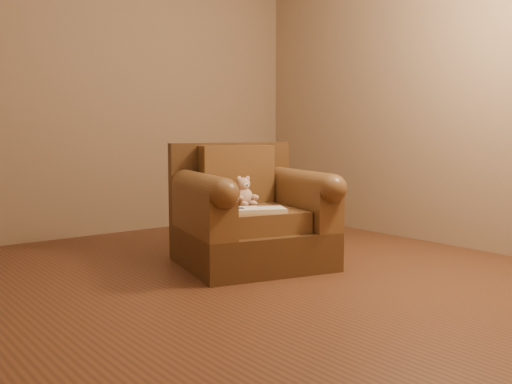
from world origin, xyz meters
TOP-DOWN VIEW (x-y plane):
  - floor at (0.00, 0.00)m, footprint 4.00×4.00m
  - armchair at (0.36, 0.31)m, footprint 1.09×1.06m
  - teddy_bear at (0.38, 0.39)m, footprint 0.15×0.17m
  - guidebook at (0.26, 0.09)m, footprint 0.39×0.33m
  - side_table at (1.21, 0.90)m, footprint 0.37×0.37m

SIDE VIEW (x-z plane):
  - floor at x=0.00m, z-range 0.00..0.00m
  - side_table at x=1.21m, z-range 0.02..0.54m
  - armchair at x=0.36m, z-range -0.09..0.73m
  - guidebook at x=0.26m, z-range 0.39..0.42m
  - teddy_bear at x=0.38m, z-range 0.37..0.58m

